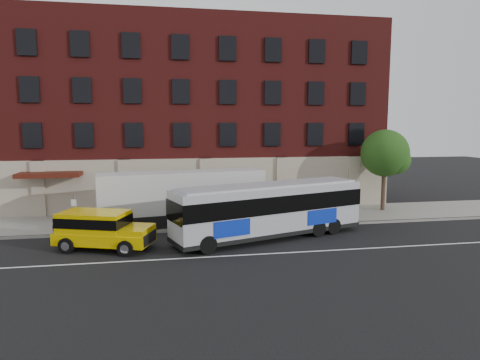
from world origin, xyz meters
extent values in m
plane|color=black|center=(0.00, 0.00, 0.00)|extent=(120.00, 120.00, 0.00)
cube|color=gray|center=(0.00, 9.00, 0.07)|extent=(60.00, 6.00, 0.15)
cube|color=gray|center=(0.00, 6.00, 0.07)|extent=(60.00, 0.25, 0.15)
cube|color=white|center=(0.00, 0.50, 0.01)|extent=(60.00, 0.12, 0.01)
cube|color=maroon|center=(0.00, 17.00, 7.65)|extent=(30.00, 10.00, 15.00)
cube|color=#AFA28B|center=(0.00, 11.85, 2.15)|extent=(30.00, 0.35, 4.00)
cube|color=#47150C|center=(-11.00, 11.00, 3.25)|extent=(4.20, 2.20, 0.30)
cube|color=#AFA28B|center=(-12.00, 11.75, 2.15)|extent=(0.90, 0.55, 4.00)
cube|color=#AFA28B|center=(-6.00, 11.75, 2.15)|extent=(0.90, 0.55, 4.00)
cube|color=#AFA28B|center=(0.00, 11.75, 2.15)|extent=(0.90, 0.55, 4.00)
cube|color=#AFA28B|center=(6.00, 11.75, 2.15)|extent=(0.90, 0.55, 4.00)
cube|color=#AFA28B|center=(12.00, 11.75, 2.15)|extent=(0.90, 0.55, 4.00)
cube|color=black|center=(-12.25, 11.92, 5.95)|extent=(1.30, 0.20, 1.80)
cube|color=black|center=(-8.75, 11.92, 5.95)|extent=(1.30, 0.20, 1.80)
cube|color=black|center=(-5.25, 11.92, 5.95)|extent=(1.30, 0.20, 1.80)
cube|color=black|center=(-1.75, 11.92, 5.95)|extent=(1.30, 0.20, 1.80)
cube|color=black|center=(1.75, 11.92, 5.95)|extent=(1.30, 0.20, 1.80)
cube|color=black|center=(5.25, 11.92, 5.95)|extent=(1.30, 0.20, 1.80)
cube|color=black|center=(8.75, 11.92, 5.95)|extent=(1.30, 0.20, 1.80)
cube|color=black|center=(12.25, 11.92, 5.95)|extent=(1.30, 0.20, 1.80)
cube|color=black|center=(-12.25, 11.92, 9.15)|extent=(1.30, 0.20, 1.80)
cube|color=black|center=(-8.75, 11.92, 9.15)|extent=(1.30, 0.20, 1.80)
cube|color=black|center=(-5.25, 11.92, 9.15)|extent=(1.30, 0.20, 1.80)
cube|color=black|center=(-1.75, 11.92, 9.15)|extent=(1.30, 0.20, 1.80)
cube|color=black|center=(1.75, 11.92, 9.15)|extent=(1.30, 0.20, 1.80)
cube|color=black|center=(5.25, 11.92, 9.15)|extent=(1.30, 0.20, 1.80)
cube|color=black|center=(8.75, 11.92, 9.15)|extent=(1.30, 0.20, 1.80)
cube|color=black|center=(12.25, 11.92, 9.15)|extent=(1.30, 0.20, 1.80)
cube|color=black|center=(-12.25, 11.92, 12.35)|extent=(1.30, 0.20, 1.80)
cube|color=black|center=(-8.75, 11.92, 12.35)|extent=(1.30, 0.20, 1.80)
cube|color=black|center=(-5.25, 11.92, 12.35)|extent=(1.30, 0.20, 1.80)
cube|color=black|center=(-1.75, 11.92, 12.35)|extent=(1.30, 0.20, 1.80)
cube|color=black|center=(1.75, 11.92, 12.35)|extent=(1.30, 0.20, 1.80)
cube|color=black|center=(5.25, 11.92, 12.35)|extent=(1.30, 0.20, 1.80)
cube|color=black|center=(8.75, 11.92, 12.35)|extent=(1.30, 0.20, 1.80)
cube|color=black|center=(12.25, 11.92, 12.35)|extent=(1.30, 0.20, 1.80)
cube|color=black|center=(-10.50, 11.78, 1.75)|extent=(2.60, 0.15, 2.80)
cube|color=black|center=(-4.50, 11.78, 1.75)|extent=(2.60, 0.15, 2.80)
cube|color=black|center=(1.50, 11.78, 1.75)|extent=(2.60, 0.15, 2.80)
cube|color=black|center=(7.50, 11.78, 1.75)|extent=(2.60, 0.15, 2.80)
cylinder|color=slate|center=(-8.50, 6.20, 1.25)|extent=(0.07, 0.07, 2.50)
cube|color=silver|center=(-8.50, 6.05, 2.05)|extent=(0.30, 0.03, 0.40)
cube|color=silver|center=(-8.50, 6.05, 1.55)|extent=(0.30, 0.03, 0.35)
cylinder|color=#35241A|center=(13.50, 9.50, 1.65)|extent=(0.32, 0.32, 3.00)
sphere|color=#1B4513|center=(13.50, 9.50, 4.55)|extent=(3.60, 3.60, 3.60)
sphere|color=#1B4513|center=(14.20, 9.10, 4.05)|extent=(2.20, 2.20, 2.20)
sphere|color=#1B4513|center=(12.90, 9.90, 4.15)|extent=(2.00, 2.00, 2.00)
cube|color=#AFB0B8|center=(3.00, 3.55, 1.75)|extent=(11.99, 6.09, 2.81)
cube|color=black|center=(3.00, 3.55, 0.44)|extent=(12.05, 6.16, 0.25)
cube|color=#AFB0B8|center=(3.00, 3.55, 3.20)|extent=(11.34, 5.63, 0.12)
cube|color=black|center=(3.00, 3.55, 2.22)|extent=(12.09, 6.19, 0.99)
cube|color=#0B28B0|center=(0.41, 1.35, 1.23)|extent=(2.07, 0.73, 0.89)
cube|color=#0B28B0|center=(5.40, 5.68, 1.23)|extent=(2.07, 0.73, 0.89)
cylinder|color=black|center=(-0.94, 1.05, 0.49)|extent=(1.03, 0.59, 0.99)
cylinder|color=black|center=(-1.65, 3.16, 0.49)|extent=(1.03, 0.59, 0.99)
cylinder|color=black|center=(5.97, 3.37, 0.49)|extent=(1.03, 0.59, 0.99)
cylinder|color=black|center=(5.26, 5.48, 0.49)|extent=(1.03, 0.59, 0.99)
cylinder|color=black|center=(7.09, 3.74, 0.49)|extent=(1.03, 0.59, 0.99)
cylinder|color=black|center=(6.38, 5.85, 0.49)|extent=(1.03, 0.59, 0.99)
cube|color=#EFC500|center=(-6.33, 2.84, 0.69)|extent=(5.49, 3.68, 0.63)
cube|color=#EFC500|center=(-6.88, 3.04, 1.53)|extent=(3.98, 3.11, 1.06)
cube|color=black|center=(-6.88, 3.04, 1.59)|extent=(4.03, 3.16, 0.53)
cube|color=#EFC500|center=(-4.69, 2.26, 1.16)|extent=(2.16, 2.42, 0.32)
cube|color=black|center=(-3.92, 2.00, 0.74)|extent=(0.62, 1.62, 0.58)
cylinder|color=black|center=(-8.87, 3.74, 1.16)|extent=(0.49, 0.83, 0.80)
cylinder|color=black|center=(-5.13, 1.32, 0.42)|extent=(0.90, 0.56, 0.85)
cylinder|color=silver|center=(-5.13, 1.32, 0.42)|extent=(0.54, 0.45, 0.47)
cylinder|color=black|center=(-4.44, 3.28, 0.42)|extent=(0.90, 0.56, 0.85)
cylinder|color=silver|center=(-4.44, 3.28, 0.42)|extent=(0.54, 0.45, 0.47)
cylinder|color=black|center=(-8.22, 2.41, 0.42)|extent=(0.90, 0.56, 0.85)
cylinder|color=silver|center=(-8.22, 2.41, 0.42)|extent=(0.54, 0.45, 0.47)
cylinder|color=black|center=(-7.53, 4.36, 0.42)|extent=(0.90, 0.56, 0.85)
cylinder|color=silver|center=(-7.53, 4.36, 0.42)|extent=(0.54, 0.45, 0.47)
cube|color=black|center=(-1.91, 7.60, 0.50)|extent=(11.16, 4.06, 1.00)
cube|color=silver|center=(-1.91, 7.60, 2.33)|extent=(11.16, 4.09, 2.64)
cylinder|color=black|center=(-5.77, 5.85, 0.46)|extent=(0.94, 0.41, 0.91)
cylinder|color=black|center=(-6.13, 7.92, 0.46)|extent=(0.94, 0.41, 0.91)
cylinder|color=black|center=(-4.69, 6.04, 0.46)|extent=(0.94, 0.41, 0.91)
cylinder|color=black|center=(-5.06, 8.11, 0.46)|extent=(0.94, 0.41, 0.91)
cylinder|color=black|center=(1.23, 7.09, 0.46)|extent=(0.94, 0.41, 0.91)
cylinder|color=black|center=(0.87, 9.15, 0.46)|extent=(0.94, 0.41, 0.91)
cylinder|color=black|center=(2.31, 7.28, 0.46)|extent=(0.94, 0.41, 0.91)
cylinder|color=black|center=(1.95, 9.34, 0.46)|extent=(0.94, 0.41, 0.91)
camera|label=1|loc=(-3.04, -20.43, 6.72)|focal=31.80mm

